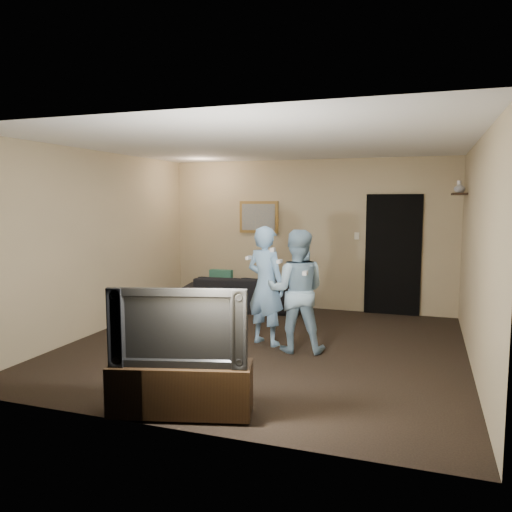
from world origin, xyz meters
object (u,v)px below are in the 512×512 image
at_px(tv_console, 181,388).
at_px(wii_player_right, 296,291).
at_px(television, 180,325).
at_px(wii_player_left, 266,286).
at_px(sofa, 243,293).

xyz_separation_m(tv_console, wii_player_right, (0.49, 2.19, 0.52)).
bearing_deg(television, tv_console, 0.00).
xyz_separation_m(television, wii_player_left, (0.03, 2.35, -0.03)).
distance_m(tv_console, television, 0.57).
bearing_deg(wii_player_right, tv_console, -102.59).
relative_size(sofa, television, 1.69).
height_order(tv_console, wii_player_right, wii_player_right).
height_order(tv_console, television, television).
bearing_deg(television, sofa, 88.11).
bearing_deg(tv_console, sofa, 88.11).
xyz_separation_m(wii_player_left, wii_player_right, (0.46, -0.16, -0.01)).
relative_size(tv_console, wii_player_right, 0.81).
xyz_separation_m(tv_console, wii_player_left, (0.03, 2.35, 0.53)).
bearing_deg(wii_player_left, tv_console, -90.80).
height_order(sofa, television, television).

